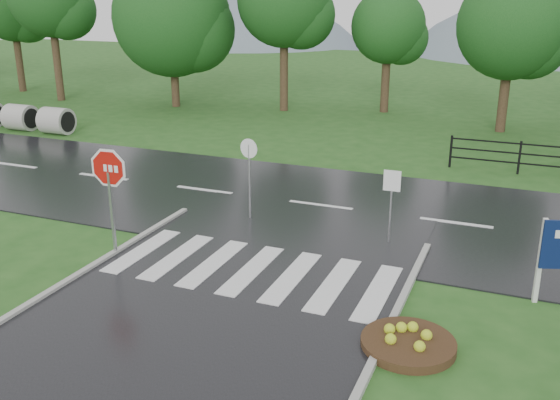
% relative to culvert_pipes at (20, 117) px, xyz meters
% --- Properties ---
extents(ground, '(120.00, 120.00, 0.00)m').
position_rel_culvert_pipes_xyz_m(ground, '(16.45, -15.00, -0.60)').
color(ground, '#23511B').
rests_on(ground, ground).
extents(main_road, '(90.00, 8.00, 0.04)m').
position_rel_culvert_pipes_xyz_m(main_road, '(16.45, -5.00, -0.60)').
color(main_road, black).
rests_on(main_road, ground).
extents(crosswalk, '(6.50, 2.80, 0.02)m').
position_rel_culvert_pipes_xyz_m(crosswalk, '(16.45, -10.00, -0.54)').
color(crosswalk, silver).
rests_on(crosswalk, ground).
extents(hills, '(102.00, 48.00, 48.00)m').
position_rel_culvert_pipes_xyz_m(hills, '(19.94, 50.00, -16.14)').
color(hills, slate).
rests_on(hills, ground).
extents(treeline, '(83.20, 5.20, 10.00)m').
position_rel_culvert_pipes_xyz_m(treeline, '(17.45, 9.00, -0.60)').
color(treeline, '#154517').
rests_on(treeline, ground).
extents(culvert_pipes, '(5.50, 1.20, 1.20)m').
position_rel_culvert_pipes_xyz_m(culvert_pipes, '(0.00, 0.00, 0.00)').
color(culvert_pipes, '#9E9B93').
rests_on(culvert_pipes, ground).
extents(stop_sign, '(1.28, 0.10, 2.88)m').
position_rel_culvert_pipes_xyz_m(stop_sign, '(12.91, -10.37, 1.39)').
color(stop_sign, '#939399').
rests_on(stop_sign, ground).
extents(flower_bed, '(1.74, 1.74, 0.35)m').
position_rel_culvert_pipes_xyz_m(flower_bed, '(20.47, -11.87, -0.47)').
color(flower_bed, '#332111').
rests_on(flower_bed, ground).
extents(reg_sign_small, '(0.44, 0.05, 1.97)m').
position_rel_culvert_pipes_xyz_m(reg_sign_small, '(19.01, -7.10, 0.81)').
color(reg_sign_small, '#939399').
rests_on(reg_sign_small, ground).
extents(reg_sign_round, '(0.55, 0.11, 2.36)m').
position_rel_culvert_pipes_xyz_m(reg_sign_round, '(14.93, -6.81, 0.88)').
color(reg_sign_round, '#939399').
rests_on(reg_sign_round, ground).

